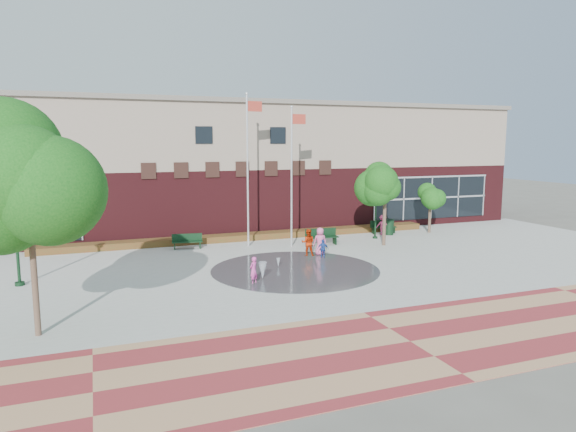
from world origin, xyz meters
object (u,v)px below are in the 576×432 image
object	(u,v)px
tree_big_left	(27,175)
flagpole_right	(292,169)
child_splash	(254,270)
flagpole_left	(248,162)
trash_can	(389,227)
bench_left	(187,244)

from	to	relation	value
tree_big_left	flagpole_right	bearing A→B (deg)	39.03
tree_big_left	child_splash	size ratio (longest dim) A/B	5.99
flagpole_left	tree_big_left	size ratio (longest dim) A/B	1.25
flagpole_right	tree_big_left	world-z (taller)	flagpole_right
flagpole_left	tree_big_left	bearing A→B (deg)	-141.97
flagpole_right	trash_can	bearing A→B (deg)	2.36
trash_can	tree_big_left	bearing A→B (deg)	-150.01
bench_left	trash_can	world-z (taller)	trash_can
trash_can	child_splash	size ratio (longest dim) A/B	0.88
bench_left	tree_big_left	distance (m)	14.98
trash_can	flagpole_left	bearing A→B (deg)	-178.01
bench_left	flagpole_left	bearing A→B (deg)	-0.79
child_splash	flagpole_right	bearing A→B (deg)	-159.88
flagpole_left	tree_big_left	xyz separation A→B (m)	(-10.71, -11.68, 0.15)
flagpole_left	child_splash	distance (m)	9.61
flagpole_left	flagpole_right	bearing A→B (deg)	-32.27
flagpole_left	bench_left	size ratio (longest dim) A/B	5.04
flagpole_left	tree_big_left	distance (m)	15.85
bench_left	trash_can	size ratio (longest dim) A/B	1.68
flagpole_right	bench_left	size ratio (longest dim) A/B	4.61
flagpole_right	tree_big_left	bearing A→B (deg)	-148.76
flagpole_right	bench_left	distance (m)	7.74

